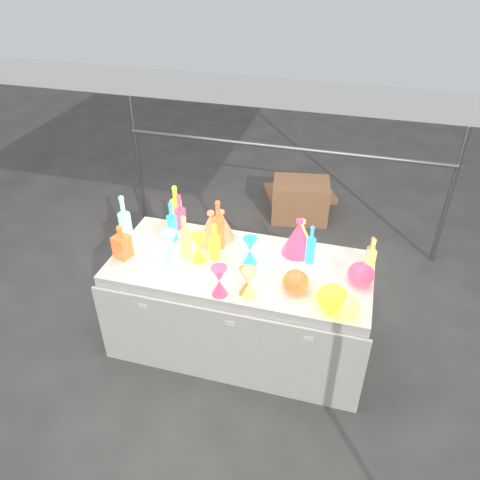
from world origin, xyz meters
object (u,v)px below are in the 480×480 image
(display_table, at_px, (240,305))
(hourglass_0, at_px, (246,281))
(lampshade_0, at_px, (211,228))
(globe_0, at_px, (332,299))
(bottle_0, at_px, (176,206))
(cardboard_box_closed, at_px, (300,200))

(display_table, height_order, hourglass_0, hourglass_0)
(hourglass_0, distance_m, lampshade_0, 0.62)
(globe_0, relative_size, lampshade_0, 0.73)
(display_table, distance_m, bottle_0, 0.89)
(globe_0, distance_m, lampshade_0, 1.04)
(cardboard_box_closed, distance_m, lampshade_0, 1.92)
(hourglass_0, bearing_deg, display_table, 113.63)
(cardboard_box_closed, relative_size, lampshade_0, 2.23)
(display_table, bearing_deg, hourglass_0, -66.37)
(cardboard_box_closed, height_order, hourglass_0, hourglass_0)
(hourglass_0, height_order, globe_0, hourglass_0)
(hourglass_0, bearing_deg, globe_0, -0.09)
(display_table, bearing_deg, lampshade_0, 143.03)
(bottle_0, height_order, lampshade_0, bottle_0)
(display_table, xyz_separation_m, lampshade_0, (-0.27, 0.20, 0.51))
(cardboard_box_closed, relative_size, bottle_0, 1.73)
(lampshade_0, bearing_deg, hourglass_0, -61.89)
(lampshade_0, bearing_deg, display_table, -48.01)
(hourglass_0, distance_m, globe_0, 0.54)
(bottle_0, distance_m, globe_0, 1.41)
(cardboard_box_closed, distance_m, bottle_0, 1.89)
(hourglass_0, bearing_deg, lampshade_0, 129.16)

